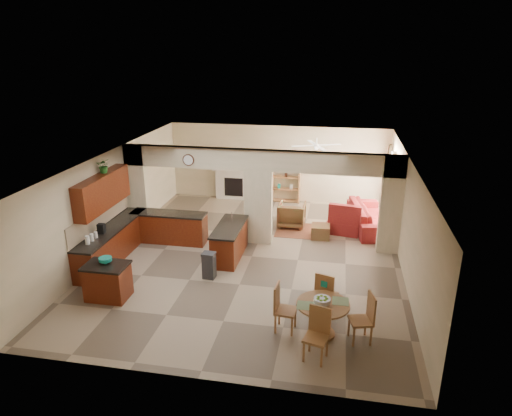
% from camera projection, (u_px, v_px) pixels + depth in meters
% --- Properties ---
extents(floor, '(10.00, 10.00, 0.00)m').
position_uv_depth(floor, '(252.00, 256.00, 12.66)').
color(floor, gray).
rests_on(floor, ground).
extents(ceiling, '(10.00, 10.00, 0.00)m').
position_uv_depth(ceiling, '(252.00, 158.00, 11.71)').
color(ceiling, white).
rests_on(ceiling, wall_back).
extents(wall_back, '(8.00, 0.00, 8.00)m').
position_uv_depth(wall_back, '(277.00, 164.00, 16.81)').
color(wall_back, beige).
rests_on(wall_back, floor).
extents(wall_front, '(8.00, 0.00, 8.00)m').
position_uv_depth(wall_front, '(195.00, 310.00, 7.55)').
color(wall_front, beige).
rests_on(wall_front, floor).
extents(wall_left, '(0.00, 10.00, 10.00)m').
position_uv_depth(wall_left, '(113.00, 200.00, 12.86)').
color(wall_left, beige).
rests_on(wall_left, floor).
extents(wall_right, '(0.00, 10.00, 10.00)m').
position_uv_depth(wall_right, '(407.00, 219.00, 11.50)').
color(wall_right, beige).
rests_on(wall_right, floor).
extents(partition_left_pier, '(0.60, 0.25, 2.80)m').
position_uv_depth(partition_left_pier, '(138.00, 190.00, 13.74)').
color(partition_left_pier, beige).
rests_on(partition_left_pier, floor).
extents(partition_center_pier, '(0.80, 0.25, 2.20)m').
position_uv_depth(partition_center_pier, '(258.00, 207.00, 13.21)').
color(partition_center_pier, beige).
rests_on(partition_center_pier, floor).
extents(partition_right_pier, '(0.60, 0.25, 2.80)m').
position_uv_depth(partition_right_pier, '(391.00, 205.00, 12.48)').
color(partition_right_pier, beige).
rests_on(partition_right_pier, floor).
extents(partition_header, '(8.00, 0.25, 0.60)m').
position_uv_depth(partition_header, '(258.00, 160.00, 12.73)').
color(partition_header, beige).
rests_on(partition_header, partition_center_pier).
extents(kitchen_counter, '(2.52, 3.29, 1.48)m').
position_uv_depth(kitchen_counter, '(137.00, 236.00, 12.82)').
color(kitchen_counter, '#420907').
rests_on(kitchen_counter, floor).
extents(upper_cabinets, '(0.35, 2.40, 0.90)m').
position_uv_depth(upper_cabinets, '(103.00, 192.00, 11.92)').
color(upper_cabinets, '#420907').
rests_on(upper_cabinets, wall_left).
extents(peninsula, '(0.70, 1.85, 0.91)m').
position_uv_depth(peninsula, '(230.00, 241.00, 12.50)').
color(peninsula, '#420907').
rests_on(peninsula, floor).
extents(wall_clock, '(0.34, 0.03, 0.34)m').
position_uv_depth(wall_clock, '(188.00, 160.00, 12.95)').
color(wall_clock, '#4F281A').
rests_on(wall_clock, partition_header).
extents(rug, '(1.60, 1.30, 0.01)m').
position_uv_depth(rug, '(302.00, 231.00, 14.39)').
color(rug, brown).
rests_on(rug, floor).
extents(fireplace, '(1.60, 0.35, 1.20)m').
position_uv_depth(fireplace, '(234.00, 183.00, 17.19)').
color(fireplace, silver).
rests_on(fireplace, floor).
extents(shelving_unit, '(1.00, 0.32, 1.80)m').
position_uv_depth(shelving_unit, '(286.00, 179.00, 16.75)').
color(shelving_unit, olive).
rests_on(shelving_unit, floor).
extents(window_a, '(0.02, 0.90, 1.90)m').
position_uv_depth(window_a, '(396.00, 198.00, 13.70)').
color(window_a, white).
rests_on(window_a, wall_right).
extents(window_b, '(0.02, 0.90, 1.90)m').
position_uv_depth(window_b, '(391.00, 182.00, 15.27)').
color(window_b, white).
rests_on(window_b, wall_right).
extents(glazed_door, '(0.02, 0.70, 2.10)m').
position_uv_depth(glazed_door, '(392.00, 194.00, 14.54)').
color(glazed_door, white).
rests_on(glazed_door, wall_right).
extents(drape_a_left, '(0.10, 0.28, 2.30)m').
position_uv_depth(drape_a_left, '(396.00, 204.00, 13.15)').
color(drape_a_left, '#45211B').
rests_on(drape_a_left, wall_right).
extents(drape_a_right, '(0.10, 0.28, 2.30)m').
position_uv_depth(drape_a_right, '(392.00, 192.00, 14.26)').
color(drape_a_right, '#45211B').
rests_on(drape_a_right, wall_right).
extents(drape_b_left, '(0.10, 0.28, 2.30)m').
position_uv_depth(drape_b_left, '(391.00, 187.00, 14.73)').
color(drape_b_left, '#45211B').
rests_on(drape_b_left, wall_right).
extents(drape_b_right, '(0.10, 0.28, 2.30)m').
position_uv_depth(drape_b_right, '(388.00, 177.00, 15.84)').
color(drape_b_right, '#45211B').
rests_on(drape_b_right, wall_right).
extents(ceiling_fan, '(1.00, 1.00, 0.10)m').
position_uv_depth(ceiling_fan, '(317.00, 145.00, 14.31)').
color(ceiling_fan, white).
rests_on(ceiling_fan, ceiling).
extents(kitchen_island, '(0.98, 0.70, 0.85)m').
position_uv_depth(kitchen_island, '(108.00, 281.00, 10.46)').
color(kitchen_island, '#420907').
rests_on(kitchen_island, floor).
extents(teal_bowl, '(0.30, 0.30, 0.14)m').
position_uv_depth(teal_bowl, '(105.00, 260.00, 10.37)').
color(teal_bowl, '#138273').
rests_on(teal_bowl, kitchen_island).
extents(trash_can, '(0.32, 0.28, 0.63)m').
position_uv_depth(trash_can, '(209.00, 266.00, 11.40)').
color(trash_can, '#2A292C').
rests_on(trash_can, floor).
extents(dining_table, '(1.06, 1.06, 0.73)m').
position_uv_depth(dining_table, '(322.00, 314.00, 9.08)').
color(dining_table, olive).
rests_on(dining_table, floor).
extents(fruit_bowl, '(0.33, 0.33, 0.18)m').
position_uv_depth(fruit_bowl, '(322.00, 301.00, 8.92)').
color(fruit_bowl, '#6DAD25').
rests_on(fruit_bowl, dining_table).
extents(sofa, '(2.76, 1.44, 0.77)m').
position_uv_depth(sofa, '(370.00, 217.00, 14.51)').
color(sofa, maroon).
rests_on(sofa, floor).
extents(chaise, '(1.12, 0.97, 0.40)m').
position_uv_depth(chaise, '(344.00, 226.00, 14.26)').
color(chaise, maroon).
rests_on(chaise, floor).
extents(armchair, '(0.86, 0.88, 0.79)m').
position_uv_depth(armchair, '(292.00, 215.00, 14.65)').
color(armchair, maroon).
rests_on(armchair, floor).
extents(ottoman, '(0.56, 0.56, 0.40)m').
position_uv_depth(ottoman, '(321.00, 231.00, 13.83)').
color(ottoman, maroon).
rests_on(ottoman, floor).
extents(plant, '(0.44, 0.42, 0.39)m').
position_uv_depth(plant, '(104.00, 166.00, 11.90)').
color(plant, '#1F4A13').
rests_on(plant, upper_cabinets).
extents(chair_north, '(0.53, 0.53, 1.02)m').
position_uv_depth(chair_north, '(325.00, 293.00, 9.73)').
color(chair_north, olive).
rests_on(chair_north, floor).
extents(chair_east, '(0.52, 0.52, 1.02)m').
position_uv_depth(chair_east, '(365.00, 316.00, 8.88)').
color(chair_east, olive).
rests_on(chair_east, floor).
extents(chair_south, '(0.51, 0.51, 1.02)m').
position_uv_depth(chair_south, '(318.00, 331.00, 8.42)').
color(chair_south, olive).
rests_on(chair_south, floor).
extents(chair_west, '(0.46, 0.46, 1.02)m').
position_uv_depth(chair_west, '(282.00, 306.00, 9.24)').
color(chair_west, olive).
rests_on(chair_west, floor).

